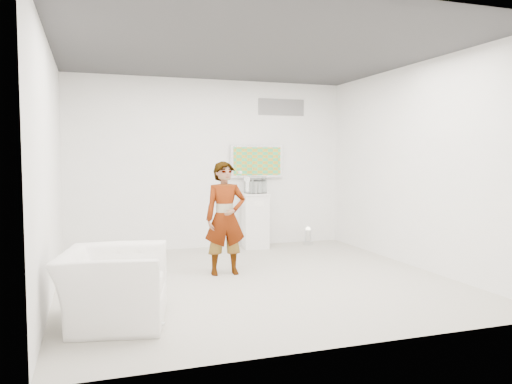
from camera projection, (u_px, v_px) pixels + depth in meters
room at (255, 167)px, 6.55m from camera, size 5.01×5.01×3.00m
tv at (257, 161)px, 9.13m from camera, size 1.00×0.08×0.60m
logo_decal at (281, 107)px, 9.26m from camera, size 0.90×0.02×0.30m
person at (225, 218)px, 6.90m from camera, size 0.59×0.40×1.57m
armchair at (114, 286)px, 4.90m from camera, size 1.17×1.28×0.72m
pedestal at (255, 221)px, 8.92m from camera, size 0.52×0.52×0.98m
floor_uplight at (308, 236)px, 9.26m from camera, size 0.23×0.23×0.31m
vitrine at (255, 185)px, 8.88m from camera, size 0.35×0.35×0.30m
console at (255, 188)px, 8.88m from camera, size 0.10×0.16×0.20m
wii_remote at (240, 172)px, 7.07m from camera, size 0.04×0.13×0.03m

